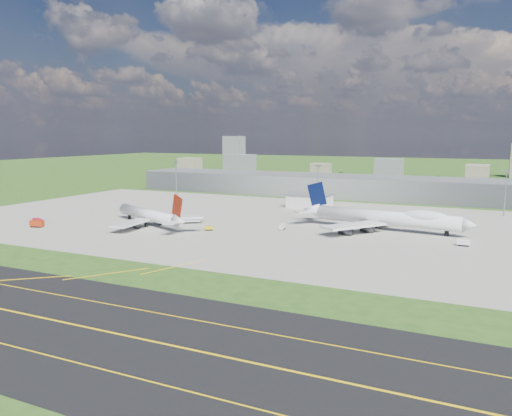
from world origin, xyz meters
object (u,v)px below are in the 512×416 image
at_px(van_white_near, 282,227).
at_px(fire_truck, 38,222).
at_px(airliner_blue_quad, 386,218).
at_px(tug_yellow, 209,229).
at_px(airliner_red_twin, 151,216).
at_px(crash_tender, 37,224).
at_px(van_white_far, 463,243).

bearing_deg(van_white_near, fire_truck, 102.83).
height_order(airliner_blue_quad, van_white_near, airliner_blue_quad).
height_order(fire_truck, tug_yellow, fire_truck).
relative_size(airliner_red_twin, airliner_blue_quad, 0.75).
relative_size(crash_tender, van_white_far, 1.34).
relative_size(crash_tender, van_white_near, 1.30).
height_order(airliner_blue_quad, fire_truck, airliner_blue_quad).
bearing_deg(van_white_near, airliner_red_twin, 98.06).
relative_size(airliner_red_twin, van_white_near, 11.61).
xyz_separation_m(airliner_red_twin, airliner_blue_quad, (110.18, 36.81, 1.22)).
xyz_separation_m(airliner_red_twin, tug_yellow, (33.80, 0.36, -3.86)).
bearing_deg(fire_truck, van_white_far, 33.43).
xyz_separation_m(airliner_red_twin, van_white_far, (145.66, 15.55, -3.54)).
xyz_separation_m(airliner_red_twin, fire_truck, (-51.42, -24.47, -3.19)).
relative_size(van_white_near, van_white_far, 1.03).
height_order(fire_truck, crash_tender, crash_tender).
distance_m(fire_truck, van_white_far, 201.10).
bearing_deg(tug_yellow, airliner_red_twin, 146.98).
distance_m(airliner_red_twin, fire_truck, 57.03).
height_order(airliner_red_twin, airliner_blue_quad, airliner_blue_quad).
bearing_deg(tug_yellow, crash_tender, 166.05).
relative_size(airliner_blue_quad, fire_truck, 10.54).
distance_m(airliner_blue_quad, van_white_far, 41.63).
bearing_deg(airliner_blue_quad, van_white_far, -24.92).
xyz_separation_m(airliner_blue_quad, tug_yellow, (-76.38, -36.45, -5.08)).
distance_m(crash_tender, van_white_far, 197.95).
bearing_deg(tug_yellow, van_white_far, -25.90).
xyz_separation_m(van_white_near, van_white_far, (81.00, -1.88, -0.01)).
bearing_deg(airliner_red_twin, crash_tender, 55.71).
relative_size(tug_yellow, van_white_near, 0.83).
distance_m(airliner_red_twin, airliner_blue_quad, 116.18).
bearing_deg(van_white_near, crash_tender, 105.35).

